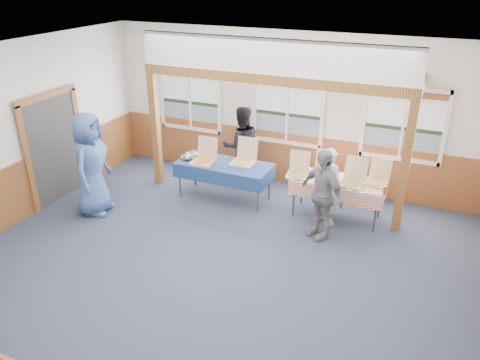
% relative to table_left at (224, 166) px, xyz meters
% --- Properties ---
extents(floor, '(8.00, 8.00, 0.00)m').
position_rel_table_left_xyz_m(floor, '(0.87, -2.18, -0.70)').
color(floor, '#293142').
rests_on(floor, ground).
extents(ceiling, '(8.00, 8.00, 0.00)m').
position_rel_table_left_xyz_m(ceiling, '(0.87, -2.18, 2.50)').
color(ceiling, white).
rests_on(ceiling, wall_back).
extents(wall_back, '(8.00, 0.00, 8.00)m').
position_rel_table_left_xyz_m(wall_back, '(0.87, 1.32, 0.90)').
color(wall_back, silver).
rests_on(wall_back, floor).
extents(wall_front, '(8.00, 0.00, 8.00)m').
position_rel_table_left_xyz_m(wall_front, '(0.87, -5.68, 0.90)').
color(wall_front, silver).
rests_on(wall_front, floor).
extents(wall_left, '(0.00, 8.00, 8.00)m').
position_rel_table_left_xyz_m(wall_left, '(-3.13, -2.18, 0.90)').
color(wall_left, silver).
rests_on(wall_left, floor).
extents(wainscot_back, '(7.98, 0.05, 1.10)m').
position_rel_table_left_xyz_m(wainscot_back, '(0.87, 1.29, -0.15)').
color(wainscot_back, brown).
rests_on(wainscot_back, floor).
extents(wainscot_left, '(0.05, 6.98, 1.10)m').
position_rel_table_left_xyz_m(wainscot_left, '(-3.11, -2.18, -0.15)').
color(wainscot_left, brown).
rests_on(wainscot_left, floor).
extents(cased_opening, '(0.06, 1.30, 2.10)m').
position_rel_table_left_xyz_m(cased_opening, '(-3.09, -1.28, 0.35)').
color(cased_opening, '#343434').
rests_on(cased_opening, wall_left).
extents(window_left, '(1.56, 0.10, 1.46)m').
position_rel_table_left_xyz_m(window_left, '(-1.43, 1.27, 0.98)').
color(window_left, white).
rests_on(window_left, wall_back).
extents(window_mid, '(1.56, 0.10, 1.46)m').
position_rel_table_left_xyz_m(window_mid, '(0.87, 1.27, 0.98)').
color(window_mid, white).
rests_on(window_mid, wall_back).
extents(window_right, '(1.56, 0.10, 1.46)m').
position_rel_table_left_xyz_m(window_right, '(3.17, 1.27, 0.98)').
color(window_right, white).
rests_on(window_right, wall_back).
extents(post_left, '(0.15, 0.15, 2.40)m').
position_rel_table_left_xyz_m(post_left, '(-1.63, 0.12, 0.50)').
color(post_left, '#583B13').
rests_on(post_left, floor).
extents(post_right, '(0.15, 0.15, 2.40)m').
position_rel_table_left_xyz_m(post_right, '(3.37, 0.12, 0.50)').
color(post_right, '#583B13').
rests_on(post_right, floor).
extents(cross_beam, '(5.15, 0.18, 0.18)m').
position_rel_table_left_xyz_m(cross_beam, '(0.87, 0.12, 1.79)').
color(cross_beam, '#583B13').
rests_on(cross_beam, post_left).
extents(table_left, '(2.01, 1.23, 0.76)m').
position_rel_table_left_xyz_m(table_left, '(0.00, 0.00, 0.00)').
color(table_left, '#343434').
rests_on(table_left, floor).
extents(table_right, '(1.83, 1.32, 0.76)m').
position_rel_table_left_xyz_m(table_right, '(2.26, 0.13, -0.01)').
color(table_right, '#343434').
rests_on(table_right, floor).
extents(pizza_box_a, '(0.45, 0.54, 0.46)m').
position_rel_table_left_xyz_m(pizza_box_a, '(-0.40, -0.11, 0.12)').
color(pizza_box_a, '#CEA889').
rests_on(pizza_box_a, table_left).
extents(pizza_box_b, '(0.43, 0.53, 0.47)m').
position_rel_table_left_xyz_m(pizza_box_b, '(0.35, 0.16, 0.12)').
color(pizza_box_b, '#CEA889').
rests_on(pizza_box_b, table_left).
extents(pizza_box_c, '(0.43, 0.51, 0.42)m').
position_rel_table_left_xyz_m(pizza_box_c, '(1.51, 0.03, 0.12)').
color(pizza_box_c, '#CEA889').
rests_on(pizza_box_c, table_right).
extents(pizza_box_d, '(0.38, 0.46, 0.41)m').
position_rel_table_left_xyz_m(pizza_box_d, '(1.91, 0.32, 0.12)').
color(pizza_box_d, '#CEA889').
rests_on(pizza_box_d, table_right).
extents(pizza_box_e, '(0.46, 0.55, 0.45)m').
position_rel_table_left_xyz_m(pizza_box_e, '(2.52, 0.05, 0.12)').
color(pizza_box_e, '#CEA889').
rests_on(pizza_box_e, table_right).
extents(pizza_box_f, '(0.44, 0.51, 0.41)m').
position_rel_table_left_xyz_m(pizza_box_f, '(2.92, 0.27, 0.12)').
color(pizza_box_f, '#CEA889').
rests_on(pizza_box_f, table_right).
extents(veggie_tray, '(0.41, 0.41, 0.09)m').
position_rel_table_left_xyz_m(veggie_tray, '(-0.75, 0.00, 0.09)').
color(veggie_tray, black).
rests_on(veggie_tray, table_left).
extents(drink_glass, '(0.07, 0.07, 0.15)m').
position_rel_table_left_xyz_m(drink_glass, '(3.11, -0.12, 0.13)').
color(drink_glass, '#984C19').
rests_on(drink_glass, table_right).
extents(woman_white, '(0.61, 0.48, 1.48)m').
position_rel_table_left_xyz_m(woman_white, '(2.14, -0.19, 0.04)').
color(woman_white, silver).
rests_on(woman_white, floor).
extents(woman_black, '(1.05, 1.00, 1.71)m').
position_rel_table_left_xyz_m(woman_black, '(0.03, 0.80, 0.16)').
color(woman_black, black).
rests_on(woman_black, floor).
extents(man_blue, '(0.85, 1.09, 1.98)m').
position_rel_table_left_xyz_m(man_blue, '(-2.02, -1.51, 0.29)').
color(man_blue, '#3C5997').
rests_on(man_blue, floor).
extents(person_grey, '(1.01, 0.86, 1.63)m').
position_rel_table_left_xyz_m(person_grey, '(2.15, -0.67, 0.11)').
color(person_grey, slate).
rests_on(person_grey, floor).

